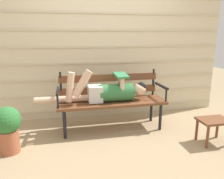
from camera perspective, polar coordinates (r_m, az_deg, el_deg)
name	(u,v)px	position (r m, az deg, el deg)	size (l,w,h in m)	color
ground_plane	(114,133)	(3.28, 0.52, -11.27)	(12.00, 12.00, 0.00)	tan
house_siding	(104,46)	(3.76, -2.12, 11.28)	(4.27, 0.08, 2.44)	beige
park_bench	(111,97)	(3.30, -0.25, -2.02)	(1.61, 0.49, 0.88)	brown
reclining_person	(107,92)	(3.19, -1.34, -0.53)	(1.65, 0.27, 0.51)	#33703D
footstool	(214,124)	(3.19, 25.21, -8.22)	(0.40, 0.30, 0.33)	brown
potted_plant	(7,127)	(2.92, -25.84, -8.84)	(0.33, 0.33, 0.59)	#AD5B3D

